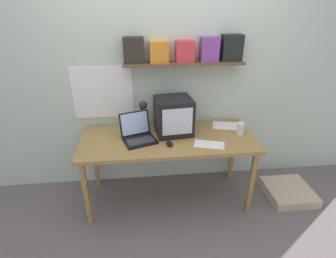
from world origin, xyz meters
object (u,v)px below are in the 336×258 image
at_px(desk_lamp, 143,113).
at_px(corner_desk, 168,143).
at_px(computer_mouse, 170,144).
at_px(printed_handout, 209,144).
at_px(crt_monitor, 174,116).
at_px(loose_paper_near_laptop, 226,126).
at_px(floor_cushion, 288,192).
at_px(laptop, 138,133).
at_px(juice_glass, 240,129).

bearing_deg(desk_lamp, corner_desk, -59.99).
distance_m(computer_mouse, printed_handout, 0.38).
height_order(crt_monitor, printed_handout, crt_monitor).
height_order(loose_paper_near_laptop, printed_handout, same).
relative_size(corner_desk, computer_mouse, 15.55).
relative_size(loose_paper_near_laptop, floor_cushion, 0.67).
height_order(corner_desk, laptop, laptop).
height_order(corner_desk, desk_lamp, desk_lamp).
relative_size(corner_desk, floor_cushion, 3.56).
bearing_deg(desk_lamp, computer_mouse, -74.97).
bearing_deg(computer_mouse, floor_cushion, 0.73).
bearing_deg(floor_cushion, corner_desk, 174.52).
relative_size(laptop, printed_handout, 1.20).
bearing_deg(floor_cushion, printed_handout, -177.16).
bearing_deg(computer_mouse, laptop, 152.08).
bearing_deg(desk_lamp, floor_cushion, -31.63).
bearing_deg(crt_monitor, loose_paper_near_laptop, 2.94).
bearing_deg(computer_mouse, juice_glass, 11.21).
bearing_deg(floor_cushion, juice_glass, 168.03).
bearing_deg(juice_glass, floor_cushion, -11.97).
bearing_deg(printed_handout, juice_glass, 26.07).
bearing_deg(laptop, floor_cushion, -23.45).
bearing_deg(floor_cushion, laptop, 175.04).
bearing_deg(desk_lamp, laptop, -126.97).
distance_m(desk_lamp, computer_mouse, 0.47).
xyz_separation_m(crt_monitor, floor_cushion, (1.29, -0.25, -0.89)).
xyz_separation_m(juice_glass, floor_cushion, (0.61, -0.13, -0.76)).
height_order(printed_handout, floor_cushion, printed_handout).
distance_m(laptop, desk_lamp, 0.24).
xyz_separation_m(crt_monitor, printed_handout, (0.31, -0.29, -0.19)).
distance_m(crt_monitor, computer_mouse, 0.32).
bearing_deg(loose_paper_near_laptop, computer_mouse, -151.64).
bearing_deg(computer_mouse, desk_lamp, 124.83).
bearing_deg(corner_desk, floor_cushion, -5.48).
relative_size(desk_lamp, computer_mouse, 2.97).
xyz_separation_m(corner_desk, juice_glass, (0.75, -0.00, 0.12)).
xyz_separation_m(computer_mouse, loose_paper_near_laptop, (0.67, 0.36, -0.01)).
bearing_deg(loose_paper_near_laptop, crt_monitor, -170.84).
distance_m(juice_glass, floor_cushion, 0.99).
height_order(juice_glass, floor_cushion, juice_glass).
height_order(crt_monitor, laptop, crt_monitor).
distance_m(crt_monitor, juice_glass, 0.70).
distance_m(juice_glass, computer_mouse, 0.76).
height_order(desk_lamp, computer_mouse, desk_lamp).
distance_m(crt_monitor, laptop, 0.40).
distance_m(corner_desk, loose_paper_near_laptop, 0.70).
bearing_deg(crt_monitor, corner_desk, -127.16).
relative_size(printed_handout, floor_cushion, 0.65).
bearing_deg(corner_desk, loose_paper_near_laptop, 17.57).
height_order(crt_monitor, desk_lamp, crt_monitor).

